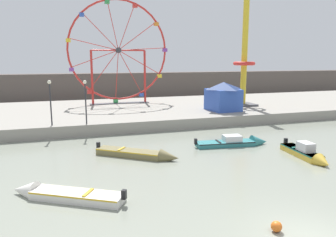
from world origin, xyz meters
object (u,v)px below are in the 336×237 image
at_px(motorboat_olive_wood, 142,154).
at_px(promenade_lamp_far, 85,95).
at_px(carnival_booth_blue_tent, 223,96).
at_px(promenade_lamp_near, 50,96).
at_px(mooring_buoy_orange, 276,226).
at_px(motorboat_mustard_yellow, 307,154).
at_px(motorboat_white_red_stripe, 59,194).
at_px(ferris_wheel_red_frame, 118,52).
at_px(motorboat_teal_painted, 238,142).
at_px(drop_tower_yellow_tower, 244,61).

xyz_separation_m(motorboat_olive_wood, promenade_lamp_far, (-3.11, 7.98, 3.34)).
bearing_deg(carnival_booth_blue_tent, promenade_lamp_far, -173.02).
distance_m(promenade_lamp_near, mooring_buoy_orange, 21.58).
height_order(motorboat_mustard_yellow, mooring_buoy_orange, motorboat_mustard_yellow).
height_order(motorboat_mustard_yellow, promenade_lamp_far, promenade_lamp_far).
relative_size(motorboat_olive_wood, carnival_booth_blue_tent, 1.37).
height_order(motorboat_white_red_stripe, ferris_wheel_red_frame, ferris_wheel_red_frame).
bearing_deg(carnival_booth_blue_tent, promenade_lamp_near, -175.61).
xyz_separation_m(promenade_lamp_near, mooring_buoy_orange, (8.82, -19.40, -3.40)).
relative_size(motorboat_olive_wood, promenade_lamp_far, 1.40).
bearing_deg(motorboat_teal_painted, motorboat_white_red_stripe, -148.79).
bearing_deg(promenade_lamp_far, carnival_booth_blue_tent, 11.79).
relative_size(ferris_wheel_red_frame, promenade_lamp_near, 3.34).
height_order(motorboat_teal_painted, mooring_buoy_orange, motorboat_teal_painted).
bearing_deg(motorboat_teal_painted, promenade_lamp_far, 153.96).
bearing_deg(motorboat_teal_painted, drop_tower_yellow_tower, 64.94).
bearing_deg(promenade_lamp_far, drop_tower_yellow_tower, 17.23).
xyz_separation_m(motorboat_teal_painted, drop_tower_yellow_tower, (8.13, 13.11, 6.21)).
height_order(drop_tower_yellow_tower, promenade_lamp_near, drop_tower_yellow_tower).
distance_m(motorboat_olive_wood, ferris_wheel_red_frame, 21.83).
height_order(motorboat_teal_painted, drop_tower_yellow_tower, drop_tower_yellow_tower).
distance_m(motorboat_white_red_stripe, promenade_lamp_far, 13.85).
bearing_deg(motorboat_olive_wood, carnival_booth_blue_tent, 80.49).
relative_size(motorboat_mustard_yellow, promenade_lamp_far, 1.28).
distance_m(drop_tower_yellow_tower, promenade_lamp_far, 20.33).
relative_size(motorboat_olive_wood, motorboat_mustard_yellow, 1.09).
bearing_deg(motorboat_white_red_stripe, motorboat_mustard_yellow, -143.36).
distance_m(carnival_booth_blue_tent, promenade_lamp_far, 15.42).
distance_m(carnival_booth_blue_tent, promenade_lamp_near, 18.24).
bearing_deg(carnival_booth_blue_tent, motorboat_mustard_yellow, -99.51).
xyz_separation_m(motorboat_teal_painted, ferris_wheel_red_frame, (-6.03, 19.62, 7.35)).
xyz_separation_m(promenade_lamp_near, promenade_lamp_far, (2.91, -0.23, -0.03)).
relative_size(motorboat_teal_painted, promenade_lamp_far, 1.57).
relative_size(motorboat_white_red_stripe, ferris_wheel_red_frame, 0.43).
height_order(motorboat_mustard_yellow, drop_tower_yellow_tower, drop_tower_yellow_tower).
bearing_deg(promenade_lamp_near, drop_tower_yellow_tower, 14.51).
distance_m(motorboat_teal_painted, motorboat_olive_wood, 8.03).
relative_size(motorboat_olive_wood, promenade_lamp_near, 1.38).
height_order(motorboat_teal_painted, carnival_booth_blue_tent, carnival_booth_blue_tent).
distance_m(promenade_lamp_near, promenade_lamp_far, 2.92).
bearing_deg(carnival_booth_blue_tent, drop_tower_yellow_tower, 29.33).
distance_m(promenade_lamp_far, mooring_buoy_orange, 20.34).
relative_size(drop_tower_yellow_tower, promenade_lamp_far, 3.45).
relative_size(motorboat_teal_painted, motorboat_mustard_yellow, 1.22).
bearing_deg(drop_tower_yellow_tower, promenade_lamp_near, -165.49).
bearing_deg(motorboat_mustard_yellow, motorboat_olive_wood, -103.39).
relative_size(ferris_wheel_red_frame, carnival_booth_blue_tent, 3.30).
distance_m(carnival_booth_blue_tent, mooring_buoy_orange, 24.25).
distance_m(motorboat_white_red_stripe, carnival_booth_blue_tent, 24.00).
distance_m(motorboat_teal_painted, drop_tower_yellow_tower, 16.63).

